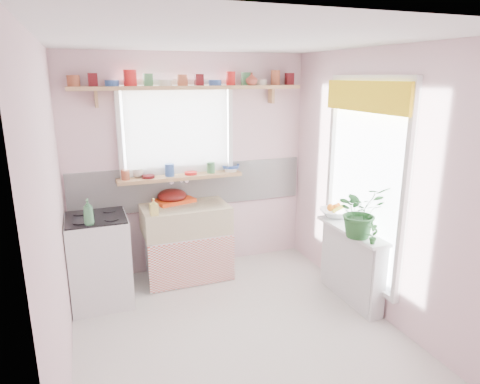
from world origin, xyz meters
name	(u,v)px	position (x,y,z in m)	size (l,w,h in m)	color
room	(269,162)	(0.66, 0.86, 1.37)	(3.20, 3.20, 3.20)	silver
sink_unit	(186,241)	(-0.15, 1.29, 0.43)	(0.95, 0.65, 1.11)	white
cooker	(100,260)	(-1.10, 1.05, 0.46)	(0.58, 0.58, 0.93)	white
radiator_ledge	(351,263)	(1.30, 0.20, 0.40)	(0.22, 0.95, 0.78)	white
windowsill	(180,177)	(-0.15, 1.48, 1.14)	(1.40, 0.22, 0.04)	tan
pine_shelf	(191,88)	(0.00, 1.47, 2.12)	(2.52, 0.24, 0.04)	tan
shelf_crockery	(191,80)	(0.00, 1.47, 2.20)	(2.47, 0.11, 0.12)	#A55133
sill_crockery	(176,171)	(-0.20, 1.48, 1.21)	(1.35, 0.11, 0.12)	#A55133
dish_tray	(174,200)	(-0.23, 1.50, 0.87)	(0.42, 0.32, 0.04)	#EF4615
colander	(172,196)	(-0.25, 1.50, 0.93)	(0.33, 0.33, 0.15)	#55100E
jade_plant	(360,211)	(1.21, 0.00, 1.02)	(0.45, 0.39, 0.50)	#26602A
fruit_bowl	(335,213)	(1.33, 0.59, 0.82)	(0.33, 0.33, 0.08)	silver
herb_pot	(373,233)	(1.21, -0.20, 0.88)	(0.11, 0.07, 0.20)	#2B6B2C
soap_bottle_sink	(154,207)	(-0.53, 1.10, 0.94)	(0.08, 0.08, 0.18)	#E9D367
sill_cup	(138,173)	(-0.61, 1.54, 1.21)	(0.12, 0.12, 0.09)	beige
sill_bowl	(230,167)	(0.47, 1.54, 1.19)	(0.21, 0.21, 0.07)	#3456A9
shelf_vase	(252,79)	(0.68, 1.41, 2.21)	(0.13, 0.13, 0.14)	#A44432
cooker_bottle	(88,212)	(-1.16, 0.83, 1.04)	(0.09, 0.10, 0.25)	#3F7E50
fruit	(336,207)	(1.34, 0.59, 0.88)	(0.20, 0.14, 0.10)	orange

